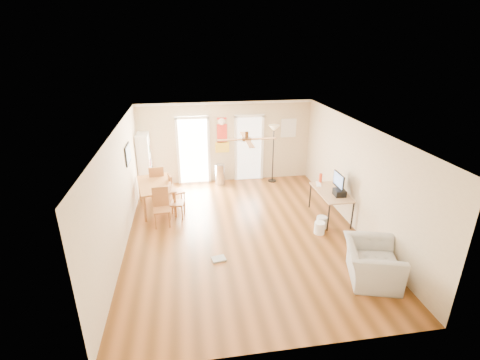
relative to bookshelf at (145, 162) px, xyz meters
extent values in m
plane|color=brown|center=(2.55, -3.18, -0.88)|extent=(7.00, 7.00, 0.00)
cube|color=red|center=(2.43, 0.30, 0.67)|extent=(0.46, 0.03, 1.10)
cube|color=white|center=(4.60, 0.29, 0.82)|extent=(0.50, 0.04, 0.60)
cube|color=black|center=(-0.17, -1.78, 0.82)|extent=(0.04, 0.66, 0.48)
cylinder|color=#AAA9AC|center=(2.30, -0.02, -0.54)|extent=(0.37, 0.37, 0.68)
cube|color=white|center=(4.75, -2.22, -0.13)|extent=(0.21, 0.38, 0.01)
cube|color=black|center=(5.00, -2.99, -0.06)|extent=(0.28, 0.32, 0.16)
cylinder|color=red|center=(4.85, -2.08, -0.02)|extent=(0.10, 0.10, 0.25)
cylinder|color=white|center=(4.36, -3.48, -0.74)|extent=(0.33, 0.33, 0.29)
cylinder|color=silver|center=(4.51, -3.23, -0.73)|extent=(0.28, 0.28, 0.30)
cube|color=#999994|center=(1.83, -4.20, -0.86)|extent=(0.32, 0.28, 0.04)
imported|color=#AEADA8|center=(4.70, -5.28, -0.51)|extent=(1.28, 1.37, 0.74)
camera|label=1|loc=(1.31, -10.47, 3.50)|focal=26.16mm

